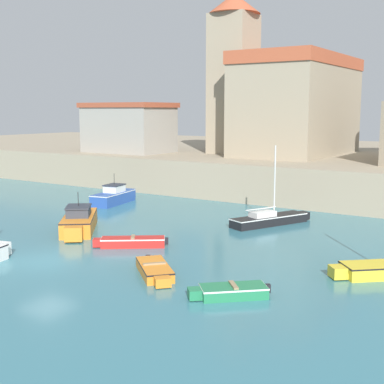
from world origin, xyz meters
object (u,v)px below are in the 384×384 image
object	(u,v)px
dinghy_red_1	(131,242)
dinghy_orange_6	(155,270)
sailboat_black_4	(270,219)
church	(286,98)
dinghy_green_0	(231,291)
motorboat_orange_3	(79,221)
motorboat_blue_7	(114,196)
harbor_shed_near_wharf	(129,127)

from	to	relation	value
dinghy_red_1	dinghy_orange_6	world-z (taller)	dinghy_red_1
sailboat_black_4	church	xyz separation A→B (m)	(-6.97, 18.38, 8.36)
dinghy_green_0	motorboat_orange_3	xyz separation A→B (m)	(-13.96, 5.40, 0.36)
sailboat_black_4	motorboat_blue_7	distance (m)	14.27
motorboat_orange_3	motorboat_blue_7	size ratio (longest dim) A/B	1.05
dinghy_red_1	harbor_shed_near_wharf	distance (m)	28.31
dinghy_green_0	church	distance (m)	35.21
dinghy_red_1	motorboat_orange_3	bearing A→B (deg)	166.89
dinghy_red_1	motorboat_orange_3	world-z (taller)	motorboat_orange_3
motorboat_orange_3	church	world-z (taller)	church
dinghy_green_0	motorboat_blue_7	size ratio (longest dim) A/B	0.56
sailboat_black_4	dinghy_green_0	bearing A→B (deg)	-71.43
motorboat_orange_3	dinghy_red_1	bearing A→B (deg)	-13.11
dinghy_green_0	motorboat_orange_3	distance (m)	14.97
dinghy_red_1	dinghy_orange_6	bearing A→B (deg)	-39.32
harbor_shed_near_wharf	dinghy_red_1	bearing A→B (deg)	-50.21
dinghy_green_0	dinghy_orange_6	xyz separation A→B (m)	(-4.39, 0.66, 0.00)
dinghy_orange_6	harbor_shed_near_wharf	world-z (taller)	harbor_shed_near_wharf
motorboat_orange_3	motorboat_blue_7	distance (m)	10.24
dinghy_green_0	church	size ratio (longest dim) A/B	0.19
dinghy_green_0	church	bearing A→B (deg)	109.84
dinghy_green_0	motorboat_orange_3	bearing A→B (deg)	158.83
motorboat_orange_3	motorboat_blue_7	world-z (taller)	motorboat_orange_3
motorboat_blue_7	dinghy_green_0	bearing A→B (deg)	-37.31
motorboat_orange_3	motorboat_blue_7	xyz separation A→B (m)	(-4.92, 8.98, -0.02)
dinghy_green_0	harbor_shed_near_wharf	bearing A→B (deg)	136.03
dinghy_green_0	harbor_shed_near_wharf	world-z (taller)	harbor_shed_near_wharf
harbor_shed_near_wharf	sailboat_black_4	bearing A→B (deg)	-28.31
dinghy_green_0	motorboat_orange_3	size ratio (longest dim) A/B	0.53
dinghy_orange_6	motorboat_blue_7	bearing A→B (deg)	136.56
dinghy_green_0	sailboat_black_4	size ratio (longest dim) A/B	0.49
dinghy_red_1	motorboat_orange_3	distance (m)	5.44
dinghy_green_0	sailboat_black_4	xyz separation A→B (m)	(-4.62, 13.75, 0.14)
motorboat_orange_3	sailboat_black_4	size ratio (longest dim) A/B	0.92
church	harbor_shed_near_wharf	distance (m)	16.52
sailboat_black_4	dinghy_red_1	bearing A→B (deg)	-112.90
dinghy_green_0	harbor_shed_near_wharf	distance (m)	37.15
motorboat_orange_3	dinghy_orange_6	world-z (taller)	motorboat_orange_3
motorboat_orange_3	church	distance (m)	28.04
dinghy_red_1	motorboat_blue_7	distance (m)	14.44
sailboat_black_4	harbor_shed_near_wharf	distance (m)	25.36
sailboat_black_4	church	distance (m)	21.36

